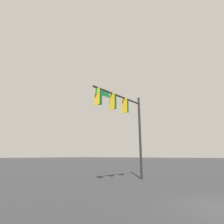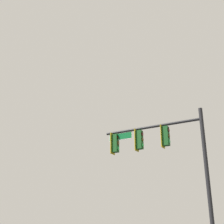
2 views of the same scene
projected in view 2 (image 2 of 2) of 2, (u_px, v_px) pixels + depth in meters
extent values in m
cylinder|color=black|center=(207.00, 177.00, 15.60)|extent=(0.21, 0.21, 7.37)
cylinder|color=black|center=(151.00, 127.00, 18.04)|extent=(5.85, 0.75, 0.15)
cube|color=gold|center=(162.00, 137.00, 17.49)|extent=(0.08, 0.52, 1.30)
cube|color=#144719|center=(166.00, 136.00, 17.40)|extent=(0.39, 0.36, 1.10)
cylinder|color=#144719|center=(165.00, 126.00, 17.61)|extent=(0.04, 0.04, 0.12)
cylinder|color=#340503|center=(169.00, 130.00, 17.42)|extent=(0.05, 0.22, 0.22)
cylinder|color=#392D05|center=(169.00, 136.00, 17.31)|extent=(0.05, 0.22, 0.22)
cylinder|color=green|center=(169.00, 141.00, 17.19)|extent=(0.05, 0.22, 0.22)
cube|color=gold|center=(137.00, 140.00, 18.24)|extent=(0.08, 0.52, 1.30)
cube|color=#144719|center=(139.00, 140.00, 18.15)|extent=(0.39, 0.36, 1.10)
cylinder|color=#144719|center=(139.00, 130.00, 18.36)|extent=(0.04, 0.04, 0.12)
cylinder|color=#340503|center=(142.00, 134.00, 18.17)|extent=(0.05, 0.22, 0.22)
cylinder|color=#392D05|center=(143.00, 139.00, 18.05)|extent=(0.05, 0.22, 0.22)
cylinder|color=green|center=(143.00, 145.00, 17.94)|extent=(0.05, 0.22, 0.22)
cube|color=gold|center=(113.00, 144.00, 18.99)|extent=(0.08, 0.52, 1.30)
cube|color=#144719|center=(115.00, 143.00, 18.90)|extent=(0.39, 0.36, 1.10)
cylinder|color=#144719|center=(115.00, 134.00, 19.11)|extent=(0.04, 0.04, 0.12)
cylinder|color=#340503|center=(118.00, 138.00, 18.92)|extent=(0.05, 0.22, 0.22)
cylinder|color=#392D05|center=(118.00, 143.00, 18.80)|extent=(0.05, 0.22, 0.22)
cylinder|color=green|center=(118.00, 148.00, 18.69)|extent=(0.05, 0.22, 0.22)
cube|color=#0F602D|center=(121.00, 136.00, 18.86)|extent=(1.50, 0.19, 0.37)
cube|color=white|center=(121.00, 136.00, 18.86)|extent=(1.56, 0.18, 0.43)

